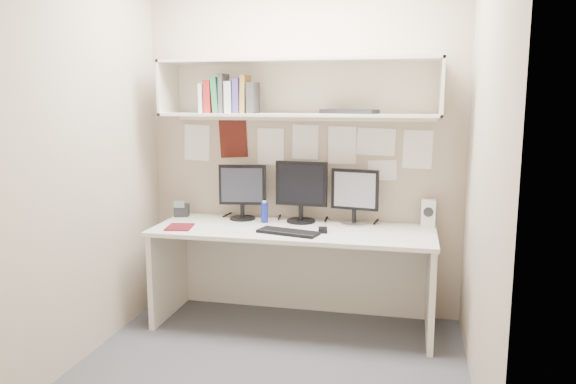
% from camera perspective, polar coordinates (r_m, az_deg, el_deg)
% --- Properties ---
extents(floor, '(2.40, 2.00, 0.01)m').
position_cam_1_polar(floor, '(3.67, -1.69, -17.19)').
color(floor, '#414145').
rests_on(floor, ground).
extents(wall_back, '(2.40, 0.02, 2.60)m').
position_cam_1_polar(wall_back, '(4.27, 1.52, 4.85)').
color(wall_back, tan).
rests_on(wall_back, ground).
extents(wall_front, '(2.40, 0.02, 2.60)m').
position_cam_1_polar(wall_front, '(2.35, -7.82, 0.82)').
color(wall_front, tan).
rests_on(wall_front, ground).
extents(wall_left, '(0.02, 2.00, 2.60)m').
position_cam_1_polar(wall_left, '(3.77, -19.79, 3.65)').
color(wall_left, tan).
rests_on(wall_left, ground).
extents(wall_right, '(0.02, 2.00, 2.60)m').
position_cam_1_polar(wall_right, '(3.22, 19.41, 2.74)').
color(wall_right, tan).
rests_on(wall_right, ground).
extents(desk, '(2.00, 0.70, 0.73)m').
position_cam_1_polar(desk, '(4.12, 0.52, -8.63)').
color(desk, beige).
rests_on(desk, floor).
extents(overhead_hutch, '(2.00, 0.38, 0.40)m').
position_cam_1_polar(overhead_hutch, '(4.11, 1.17, 10.52)').
color(overhead_hutch, silver).
rests_on(overhead_hutch, wall_back).
extents(pinned_papers, '(1.92, 0.01, 0.48)m').
position_cam_1_polar(pinned_papers, '(4.27, 1.50, 4.17)').
color(pinned_papers, white).
rests_on(pinned_papers, wall_back).
extents(monitor_left, '(0.36, 0.20, 0.42)m').
position_cam_1_polar(monitor_left, '(4.29, -4.65, 0.28)').
color(monitor_left, black).
rests_on(monitor_left, desk).
extents(monitor_center, '(0.39, 0.22, 0.46)m').
position_cam_1_polar(monitor_center, '(4.18, 1.36, 0.30)').
color(monitor_center, black).
rests_on(monitor_center, desk).
extents(monitor_right, '(0.35, 0.19, 0.41)m').
position_cam_1_polar(monitor_right, '(4.12, 6.79, -0.21)').
color(monitor_right, '#A5A5AA').
rests_on(monitor_right, desk).
extents(keyboard, '(0.45, 0.24, 0.02)m').
position_cam_1_polar(keyboard, '(3.86, 0.01, -4.10)').
color(keyboard, black).
rests_on(keyboard, desk).
extents(mouse, '(0.08, 0.11, 0.03)m').
position_cam_1_polar(mouse, '(3.90, 3.55, -3.88)').
color(mouse, black).
rests_on(mouse, desk).
extents(speaker, '(0.10, 0.11, 0.20)m').
position_cam_1_polar(speaker, '(4.16, 14.05, -2.12)').
color(speaker, silver).
rests_on(speaker, desk).
extents(blue_bottle, '(0.05, 0.05, 0.16)m').
position_cam_1_polar(blue_bottle, '(4.18, -2.41, -2.06)').
color(blue_bottle, navy).
rests_on(blue_bottle, desk).
extents(maroon_notebook, '(0.21, 0.24, 0.01)m').
position_cam_1_polar(maroon_notebook, '(4.10, -10.95, -3.51)').
color(maroon_notebook, '#570E16').
rests_on(maroon_notebook, desk).
extents(desk_phone, '(0.12, 0.12, 0.13)m').
position_cam_1_polar(desk_phone, '(4.48, -10.75, -1.79)').
color(desk_phone, black).
rests_on(desk_phone, desk).
extents(book_stack, '(0.42, 0.17, 0.28)m').
position_cam_1_polar(book_stack, '(4.16, -5.97, 9.67)').
color(book_stack, white).
rests_on(book_stack, overhead_hutch).
extents(hutch_tray, '(0.43, 0.26, 0.03)m').
position_cam_1_polar(hutch_tray, '(4.03, 6.25, 8.13)').
color(hutch_tray, black).
rests_on(hutch_tray, overhead_hutch).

